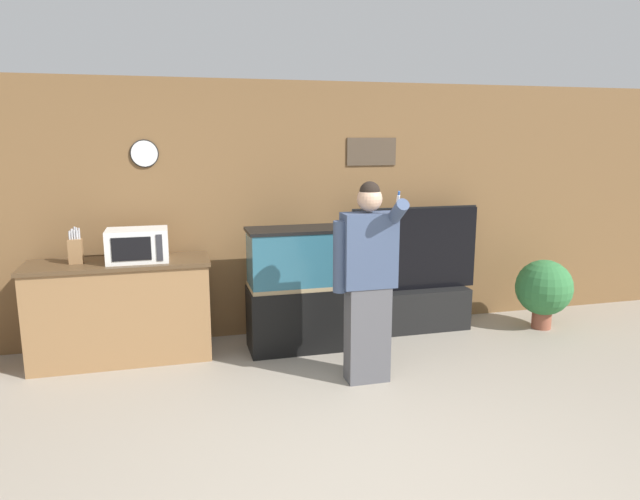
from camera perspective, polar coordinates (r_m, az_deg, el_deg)
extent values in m
plane|color=gray|center=(3.68, 6.04, -22.59)|extent=(18.00, 18.00, 0.00)
cube|color=brown|center=(5.92, -3.76, 4.00)|extent=(10.00, 0.06, 2.60)
cube|color=#4C3D2D|center=(6.09, 5.18, 9.78)|extent=(0.54, 0.02, 0.29)
cylinder|color=white|center=(5.73, -17.15, 9.20)|extent=(0.24, 0.03, 0.24)
cylinder|color=black|center=(5.73, -17.15, 9.20)|extent=(0.26, 0.01, 0.26)
cube|color=olive|center=(5.60, -19.24, -5.94)|extent=(1.58, 0.55, 0.90)
cube|color=#513A24|center=(5.49, -19.56, -1.27)|extent=(1.62, 0.59, 0.03)
cube|color=white|center=(5.42, -17.78, 0.47)|extent=(0.54, 0.36, 0.30)
cube|color=black|center=(5.24, -18.34, 0.09)|extent=(0.33, 0.01, 0.21)
cube|color=#2D2D33|center=(5.23, -15.76, 0.22)|extent=(0.05, 0.01, 0.24)
cube|color=olive|center=(5.52, -23.25, -0.13)|extent=(0.12, 0.09, 0.22)
cylinder|color=#B7B7BC|center=(5.51, -23.77, 1.33)|extent=(0.02, 0.02, 0.07)
cylinder|color=#B7B7BC|center=(5.50, -23.57, 1.46)|extent=(0.02, 0.02, 0.09)
cylinder|color=#B7B7BC|center=(5.50, -23.36, 1.41)|extent=(0.02, 0.02, 0.08)
cylinder|color=#B7B7BC|center=(5.49, -23.16, 1.54)|extent=(0.02, 0.02, 0.11)
cylinder|color=#B7B7BC|center=(5.49, -22.95, 1.53)|extent=(0.02, 0.02, 0.10)
cylinder|color=#B7B7BC|center=(5.54, -23.72, 1.40)|extent=(0.02, 0.02, 0.07)
cylinder|color=#B7B7BC|center=(5.54, -23.52, 1.50)|extent=(0.02, 0.02, 0.09)
cylinder|color=#B7B7BC|center=(5.53, -23.32, 1.60)|extent=(0.02, 0.02, 0.11)
cylinder|color=#B7B7BC|center=(5.53, -23.10, 1.44)|extent=(0.02, 0.02, 0.07)
cube|color=black|center=(5.60, -2.52, -6.82)|extent=(0.90, 0.47, 0.62)
cube|color=#937F5B|center=(5.51, -2.55, -3.57)|extent=(0.87, 0.45, 0.04)
cube|color=#285B70|center=(5.45, -2.58, -0.83)|extent=(0.86, 0.45, 0.56)
cube|color=black|center=(5.40, -2.60, 2.02)|extent=(0.90, 0.47, 0.03)
cube|color=black|center=(6.26, 9.34, -5.83)|extent=(1.17, 0.40, 0.45)
cube|color=black|center=(6.10, 9.54, 0.07)|extent=(1.37, 0.05, 0.87)
cube|color=black|center=(6.13, 9.42, 0.12)|extent=(1.40, 0.01, 0.90)
cube|color=#515156|center=(4.88, 4.76, -8.36)|extent=(0.36, 0.20, 0.82)
cube|color=#3D4C6B|center=(4.68, 4.90, -0.02)|extent=(0.45, 0.21, 0.62)
sphere|color=tan|center=(4.62, 4.99, 5.12)|extent=(0.21, 0.21, 0.21)
sphere|color=black|center=(4.61, 5.00, 5.82)|extent=(0.17, 0.17, 0.17)
cylinder|color=#3D4C6B|center=(4.62, 2.02, -0.69)|extent=(0.12, 0.12, 0.59)
cylinder|color=#3D4C6B|center=(4.57, 7.64, 3.59)|extent=(0.10, 0.32, 0.27)
cylinder|color=white|center=(4.54, 7.77, 4.82)|extent=(0.02, 0.06, 0.11)
cylinder|color=#2856B2|center=(4.52, 7.89, 5.55)|extent=(0.02, 0.03, 0.05)
cylinder|color=brown|center=(6.69, 21.27, -6.44)|extent=(0.20, 0.20, 0.20)
sphere|color=#33753D|center=(6.60, 21.49, -3.50)|extent=(0.60, 0.60, 0.60)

